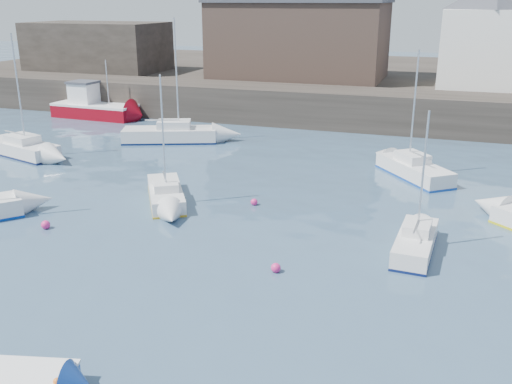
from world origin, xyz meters
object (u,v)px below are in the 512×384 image
(buoy_near, at_px, (46,229))
(sailboat_f, at_px, (414,169))
(buoy_mid, at_px, (276,272))
(buoy_far, at_px, (254,205))
(blue_dinghy, at_px, (7,382))
(fishing_boat, at_px, (93,106))
(sailboat_e, at_px, (21,148))
(sailboat_h, at_px, (170,134))
(sailboat_b, at_px, (166,193))
(sailboat_c, at_px, (416,242))

(buoy_near, bearing_deg, sailboat_f, 41.43)
(buoy_mid, height_order, buoy_far, buoy_mid)
(buoy_near, bearing_deg, blue_dinghy, -56.53)
(blue_dinghy, xyz_separation_m, fishing_boat, (-19.70, 33.51, 0.62))
(sailboat_e, relative_size, sailboat_f, 1.09)
(fishing_boat, distance_m, sailboat_h, 12.46)
(fishing_boat, xyz_separation_m, sailboat_h, (10.79, -6.22, -0.41))
(sailboat_b, relative_size, sailboat_h, 0.75)
(sailboat_e, height_order, buoy_far, sailboat_e)
(buoy_far, bearing_deg, buoy_near, -143.01)
(fishing_boat, relative_size, sailboat_e, 0.97)
(buoy_mid, bearing_deg, blue_dinghy, -117.06)
(sailboat_e, xyz_separation_m, buoy_far, (18.21, -4.33, -0.53))
(sailboat_c, height_order, sailboat_h, sailboat_h)
(sailboat_c, height_order, buoy_far, sailboat_c)
(sailboat_f, xyz_separation_m, buoy_mid, (-4.17, -14.57, -0.52))
(blue_dinghy, distance_m, sailboat_b, 15.58)
(buoy_far, bearing_deg, sailboat_b, -168.58)
(sailboat_c, height_order, buoy_near, sailboat_c)
(sailboat_b, distance_m, sailboat_c, 13.06)
(fishing_boat, bearing_deg, buoy_near, -60.91)
(sailboat_h, distance_m, buoy_mid, 22.63)
(buoy_near, xyz_separation_m, buoy_mid, (11.38, -0.84, 0.00))
(buoy_mid, distance_m, buoy_far, 7.68)
(fishing_boat, relative_size, buoy_far, 21.85)
(fishing_boat, relative_size, sailboat_f, 1.06)
(sailboat_b, xyz_separation_m, sailboat_h, (-5.78, 12.03, 0.15))
(blue_dinghy, distance_m, sailboat_h, 28.71)
(buoy_far, bearing_deg, blue_dinghy, -95.13)
(fishing_boat, xyz_separation_m, sailboat_f, (28.59, -9.71, -0.47))
(fishing_boat, distance_m, buoy_mid, 34.45)
(sailboat_b, relative_size, buoy_mid, 17.20)
(sailboat_e, xyz_separation_m, buoy_mid, (21.47, -11.29, -0.53))
(sailboat_b, relative_size, sailboat_f, 0.90)
(sailboat_h, bearing_deg, blue_dinghy, -71.91)
(fishing_boat, bearing_deg, blue_dinghy, -59.55)
(sailboat_e, bearing_deg, buoy_mid, -27.73)
(sailboat_c, xyz_separation_m, buoy_mid, (-5.00, -3.69, -0.45))
(sailboat_h, bearing_deg, buoy_far, -46.96)
(fishing_boat, bearing_deg, sailboat_f, -18.76)
(sailboat_e, distance_m, sailboat_h, 10.36)
(blue_dinghy, xyz_separation_m, sailboat_f, (8.89, 23.80, 0.15))
(buoy_near, xyz_separation_m, buoy_far, (8.11, 6.11, 0.00))
(buoy_near, bearing_deg, buoy_mid, -4.23)
(buoy_near, bearing_deg, fishing_boat, 119.09)
(blue_dinghy, relative_size, fishing_boat, 0.48)
(sailboat_h, bearing_deg, sailboat_e, -139.22)
(sailboat_c, bearing_deg, buoy_mid, -143.59)
(sailboat_h, xyz_separation_m, buoy_far, (10.37, -11.10, -0.58))
(fishing_boat, bearing_deg, sailboat_c, -34.99)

